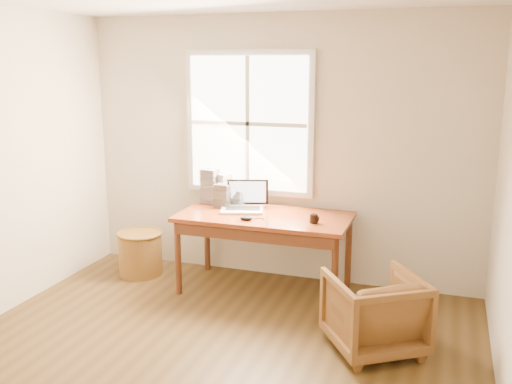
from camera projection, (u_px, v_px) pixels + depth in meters
room_shell at (184, 192)px, 3.68m from camera, size 4.04×4.54×2.64m
desk at (265, 217)px, 5.32m from camera, size 1.60×0.80×0.04m
armchair at (374, 312)px, 4.29m from camera, size 0.90×0.91×0.60m
wicker_stool at (140, 254)px, 5.85m from camera, size 0.54×0.54×0.44m
laptop at (242, 195)px, 5.40m from camera, size 0.55×0.57×0.33m
mouse at (246, 218)px, 5.12m from camera, size 0.13×0.09×0.04m
coffee_mug at (314, 219)px, 5.03m from camera, size 0.09×0.09×0.08m
cd_stack_a at (223, 188)px, 5.73m from camera, size 0.19×0.18×0.30m
cd_stack_b at (223, 196)px, 5.58m from camera, size 0.16×0.14×0.23m
cd_stack_c at (210, 186)px, 5.72m from camera, size 0.17×0.15×0.35m
cd_stack_d at (238, 198)px, 5.62m from camera, size 0.15×0.14×0.16m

